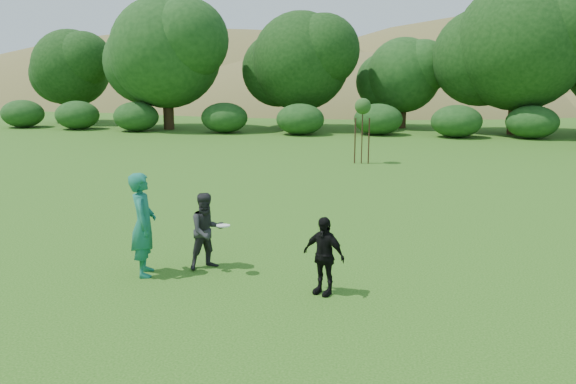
# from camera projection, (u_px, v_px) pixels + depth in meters

# --- Properties ---
(ground) EXTENTS (120.00, 120.00, 0.00)m
(ground) POSITION_uv_depth(u_px,v_px,m) (260.00, 279.00, 10.97)
(ground) COLOR #19470C
(ground) RESTS_ON ground
(player_teal) EXTENTS (0.72, 0.88, 2.06)m
(player_teal) POSITION_uv_depth(u_px,v_px,m) (143.00, 224.00, 10.99)
(player_teal) COLOR #176853
(player_teal) RESTS_ON ground
(player_grey) EXTENTS (0.97, 0.96, 1.58)m
(player_grey) POSITION_uv_depth(u_px,v_px,m) (207.00, 231.00, 11.41)
(player_grey) COLOR #262628
(player_grey) RESTS_ON ground
(player_black) EXTENTS (0.92, 0.68, 1.45)m
(player_black) POSITION_uv_depth(u_px,v_px,m) (323.00, 256.00, 10.10)
(player_black) COLOR black
(player_black) RESTS_ON ground
(frisbee) EXTENTS (0.27, 0.27, 0.05)m
(frisbee) POSITION_uv_depth(u_px,v_px,m) (223.00, 226.00, 10.99)
(frisbee) COLOR white
(frisbee) RESTS_ON ground
(sapling) EXTENTS (0.70, 0.70, 2.85)m
(sapling) POSITION_uv_depth(u_px,v_px,m) (363.00, 108.00, 24.19)
(sapling) COLOR #372015
(sapling) RESTS_ON ground
(hillside) EXTENTS (150.00, 72.00, 52.00)m
(hillside) POSITION_uv_depth(u_px,v_px,m) (370.00, 186.00, 79.35)
(hillside) COLOR olive
(hillside) RESTS_ON ground
(tree_row) EXTENTS (53.92, 10.38, 9.62)m
(tree_row) POSITION_uv_depth(u_px,v_px,m) (408.00, 57.00, 36.92)
(tree_row) COLOR #3A2616
(tree_row) RESTS_ON ground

